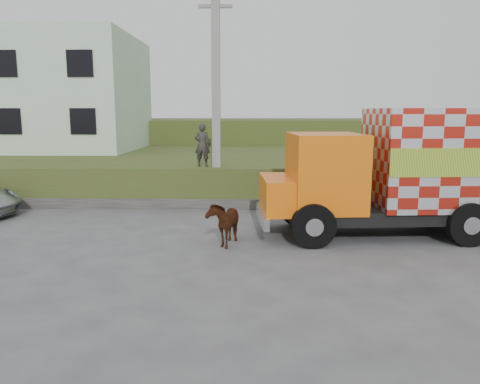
{
  "coord_description": "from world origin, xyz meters",
  "views": [
    {
      "loc": [
        0.28,
        -12.7,
        3.52
      ],
      "look_at": [
        -0.03,
        0.26,
        1.3
      ],
      "focal_mm": 35.0,
      "sensor_mm": 36.0,
      "label": 1
    }
  ],
  "objects_px": {
    "cow": "(224,222)",
    "utility_pole": "(216,97)",
    "cargo_truck": "(420,171)",
    "pedestrian": "(202,145)"
  },
  "relations": [
    {
      "from": "cargo_truck",
      "to": "cow",
      "type": "distance_m",
      "value": 5.8
    },
    {
      "from": "utility_pole",
      "to": "cargo_truck",
      "type": "distance_m",
      "value": 7.59
    },
    {
      "from": "cow",
      "to": "utility_pole",
      "type": "bearing_deg",
      "value": 108.04
    },
    {
      "from": "cargo_truck",
      "to": "utility_pole",
      "type": "bearing_deg",
      "value": 143.55
    },
    {
      "from": "cow",
      "to": "pedestrian",
      "type": "distance_m",
      "value": 5.64
    },
    {
      "from": "utility_pole",
      "to": "cargo_truck",
      "type": "xyz_separation_m",
      "value": [
        6.11,
        -3.93,
        -2.21
      ]
    },
    {
      "from": "utility_pole",
      "to": "pedestrian",
      "type": "distance_m",
      "value": 1.86
    },
    {
      "from": "cow",
      "to": "pedestrian",
      "type": "xyz_separation_m",
      "value": [
        -1.11,
        5.27,
        1.7
      ]
    },
    {
      "from": "cow",
      "to": "pedestrian",
      "type": "relative_size",
      "value": 0.89
    },
    {
      "from": "utility_pole",
      "to": "cargo_truck",
      "type": "bearing_deg",
      "value": -32.74
    }
  ]
}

